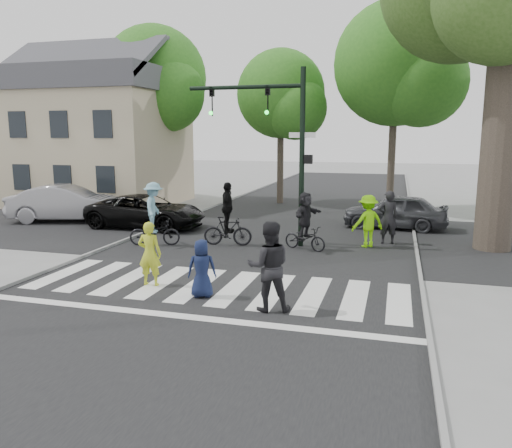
{
  "coord_description": "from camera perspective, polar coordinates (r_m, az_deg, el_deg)",
  "views": [
    {
      "loc": [
        4.32,
        -10.48,
        3.82
      ],
      "look_at": [
        0.5,
        3.0,
        1.3
      ],
      "focal_mm": 35.0,
      "sensor_mm": 36.0,
      "label": 1
    }
  ],
  "objects": [
    {
      "name": "ground",
      "position": [
        11.96,
        -6.31,
        -8.49
      ],
      "size": [
        120.0,
        120.0,
        0.0
      ],
      "primitive_type": "plane",
      "color": "gray",
      "rests_on": "ground"
    },
    {
      "name": "road_stem",
      "position": [
        16.52,
        0.22,
        -3.16
      ],
      "size": [
        10.0,
        70.0,
        0.01
      ],
      "primitive_type": "cube",
      "color": "black",
      "rests_on": "ground"
    },
    {
      "name": "road_cross",
      "position": [
        19.36,
        2.61,
        -1.18
      ],
      "size": [
        70.0,
        10.0,
        0.01
      ],
      "primitive_type": "cube",
      "color": "black",
      "rests_on": "ground"
    },
    {
      "name": "curb_left",
      "position": [
        18.48,
        -15.04,
        -1.93
      ],
      "size": [
        0.1,
        70.0,
        0.1
      ],
      "primitive_type": "cube",
      "color": "gray",
      "rests_on": "ground"
    },
    {
      "name": "curb_right",
      "position": [
        15.95,
        18.03,
        -3.99
      ],
      "size": [
        0.1,
        70.0,
        0.1
      ],
      "primitive_type": "cube",
      "color": "gray",
      "rests_on": "ground"
    },
    {
      "name": "crosswalk",
      "position": [
        12.54,
        -5.16,
        -7.54
      ],
      "size": [
        10.0,
        3.85,
        0.01
      ],
      "color": "silver",
      "rests_on": "ground"
    },
    {
      "name": "traffic_signal",
      "position": [
        17.14,
        2.49,
        10.46
      ],
      "size": [
        4.45,
        0.29,
        6.0
      ],
      "color": "black",
      "rests_on": "ground"
    },
    {
      "name": "bg_tree_0",
      "position": [
        32.13,
        -18.98,
        13.81
      ],
      "size": [
        5.46,
        5.2,
        8.97
      ],
      "color": "brown",
      "rests_on": "ground"
    },
    {
      "name": "bg_tree_1",
      "position": [
        29.18,
        -11.19,
        15.58
      ],
      "size": [
        6.09,
        5.8,
        9.8
      ],
      "color": "brown",
      "rests_on": "ground"
    },
    {
      "name": "bg_tree_2",
      "position": [
        27.84,
        3.28,
        14.22
      ],
      "size": [
        5.04,
        4.8,
        8.4
      ],
      "color": "brown",
      "rests_on": "ground"
    },
    {
      "name": "bg_tree_3",
      "position": [
        25.94,
        16.38,
        16.72
      ],
      "size": [
        6.3,
        6.0,
        10.2
      ],
      "color": "brown",
      "rests_on": "ground"
    },
    {
      "name": "house",
      "position": [
        29.12,
        -17.32,
        9.7
      ],
      "size": [
        8.4,
        8.1,
        8.82
      ],
      "color": "#C5AA8C",
      "rests_on": "ground"
    },
    {
      "name": "pedestrian_woman",
      "position": [
        12.98,
        -12.05,
        -3.34
      ],
      "size": [
        0.64,
        0.45,
        1.66
      ],
      "primitive_type": "imported",
      "rotation": [
        0.0,
        0.0,
        3.23
      ],
      "color": "#BDCB28",
      "rests_on": "ground"
    },
    {
      "name": "pedestrian_child",
      "position": [
        11.89,
        -6.21,
        -5.08
      ],
      "size": [
        0.79,
        0.63,
        1.4
      ],
      "primitive_type": "imported",
      "rotation": [
        0.0,
        0.0,
        3.45
      ],
      "color": "#131C3D",
      "rests_on": "ground"
    },
    {
      "name": "pedestrian_adult",
      "position": [
        10.87,
        1.49,
        -4.87
      ],
      "size": [
        1.15,
        1.01,
        1.99
      ],
      "primitive_type": "imported",
      "rotation": [
        0.0,
        0.0,
        3.44
      ],
      "color": "black",
      "rests_on": "ground"
    },
    {
      "name": "cyclist_left",
      "position": [
        17.63,
        -11.56,
        0.65
      ],
      "size": [
        1.85,
        1.27,
        2.21
      ],
      "color": "black",
      "rests_on": "ground"
    },
    {
      "name": "cyclist_mid",
      "position": [
        17.3,
        -3.27,
        0.49
      ],
      "size": [
        1.74,
        1.08,
        2.21
      ],
      "color": "black",
      "rests_on": "ground"
    },
    {
      "name": "cyclist_right",
      "position": [
        16.66,
        5.65,
        -0.04
      ],
      "size": [
        1.63,
        1.51,
        1.96
      ],
      "color": "black",
      "rests_on": "ground"
    },
    {
      "name": "car_suv",
      "position": [
        21.13,
        -12.43,
        1.43
      ],
      "size": [
        4.99,
        2.41,
        1.37
      ],
      "primitive_type": "imported",
      "rotation": [
        0.0,
        0.0,
        1.54
      ],
      "color": "black",
      "rests_on": "ground"
    },
    {
      "name": "car_silver",
      "position": [
        23.65,
        -20.78,
        2.23
      ],
      "size": [
        5.22,
        3.12,
        1.62
      ],
      "primitive_type": "imported",
      "rotation": [
        0.0,
        0.0,
        1.88
      ],
      "color": "gray",
      "rests_on": "ground"
    },
    {
      "name": "car_grey",
      "position": [
        21.25,
        15.6,
        1.41
      ],
      "size": [
        4.28,
        1.96,
        1.42
      ],
      "primitive_type": "imported",
      "rotation": [
        0.0,
        0.0,
        -1.64
      ],
      "color": "#3A3C40",
      "rests_on": "ground"
    },
    {
      "name": "bystander_hivis",
      "position": [
        17.44,
        12.66,
        0.31
      ],
      "size": [
        1.34,
        1.2,
        1.8
      ],
      "primitive_type": "imported",
      "rotation": [
        0.0,
        0.0,
        3.74
      ],
      "color": "#82F809",
      "rests_on": "ground"
    },
    {
      "name": "bystander_dark",
      "position": [
        18.13,
        14.85,
        0.73
      ],
      "size": [
        0.77,
        0.58,
        1.89
      ],
      "primitive_type": "imported",
      "rotation": [
        0.0,
        0.0,
        3.34
      ],
      "color": "black",
      "rests_on": "ground"
    }
  ]
}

